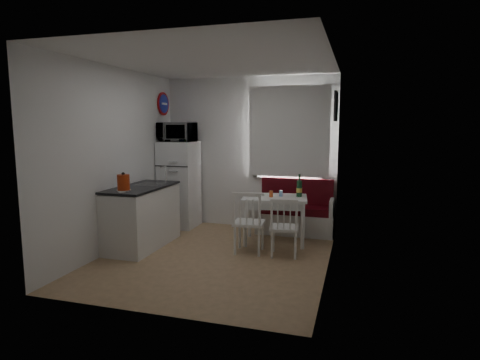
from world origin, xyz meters
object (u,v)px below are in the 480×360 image
(kitchen_counter, at_px, (142,216))
(chair_left, at_px, (247,216))
(bench, at_px, (295,216))
(wine_bottle, at_px, (299,185))
(chair_right, at_px, (283,221))
(microwave, at_px, (177,132))
(kettle, at_px, (124,183))
(fridge, at_px, (179,184))
(dining_table, at_px, (275,202))

(kitchen_counter, bearing_deg, chair_left, 2.52)
(bench, distance_m, wine_bottle, 0.80)
(chair_right, height_order, wine_bottle, wine_bottle)
(chair_right, xyz_separation_m, wine_bottle, (0.10, 0.75, 0.38))
(microwave, distance_m, kettle, 1.84)
(bench, xyz_separation_m, microwave, (-2.04, -0.16, 1.37))
(fridge, xyz_separation_m, wine_bottle, (2.17, -0.41, 0.13))
(chair_left, distance_m, wine_bottle, 1.03)
(dining_table, xyz_separation_m, wine_bottle, (0.35, 0.10, 0.25))
(chair_right, bearing_deg, kettle, -170.97)
(dining_table, relative_size, chair_left, 2.19)
(kitchen_counter, distance_m, dining_table, 1.98)
(chair_right, bearing_deg, bench, 83.65)
(kitchen_counter, height_order, dining_table, kitchen_counter)
(bench, xyz_separation_m, chair_right, (0.03, -1.28, 0.21))
(bench, height_order, dining_table, bench)
(dining_table, height_order, microwave, microwave)
(fridge, relative_size, wine_bottle, 4.38)
(kitchen_counter, xyz_separation_m, dining_table, (1.84, 0.73, 0.18))
(chair_left, xyz_separation_m, microwave, (-1.57, 1.12, 1.12))
(bench, distance_m, chair_left, 1.39)
(chair_left, height_order, chair_right, chair_left)
(kitchen_counter, height_order, microwave, microwave)
(kitchen_counter, bearing_deg, bench, 33.37)
(microwave, bearing_deg, dining_table, -14.33)
(bench, bearing_deg, wine_bottle, -76.01)
(chair_left, bearing_deg, fridge, 138.58)
(chair_right, bearing_deg, chair_left, 173.06)
(chair_left, relative_size, microwave, 0.79)
(chair_left, xyz_separation_m, fridge, (-1.57, 1.17, 0.20))
(bench, relative_size, microwave, 2.10)
(microwave, bearing_deg, bench, 4.47)
(bench, height_order, chair_right, bench)
(chair_right, bearing_deg, fridge, 142.82)
(chair_right, distance_m, kettle, 2.19)
(bench, height_order, wine_bottle, wine_bottle)
(chair_left, height_order, microwave, microwave)
(chair_left, height_order, kettle, kettle)
(chair_right, relative_size, wine_bottle, 1.28)
(dining_table, height_order, wine_bottle, wine_bottle)
(dining_table, height_order, kettle, kettle)
(kitchen_counter, bearing_deg, microwave, 89.06)
(kitchen_counter, distance_m, chair_left, 1.59)
(kettle, height_order, wine_bottle, kettle)
(kitchen_counter, bearing_deg, chair_right, 2.10)
(wine_bottle, bearing_deg, chair_right, -97.55)
(dining_table, bearing_deg, chair_right, -77.58)
(dining_table, distance_m, chair_right, 0.71)
(wine_bottle, bearing_deg, dining_table, -164.05)
(microwave, height_order, wine_bottle, microwave)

